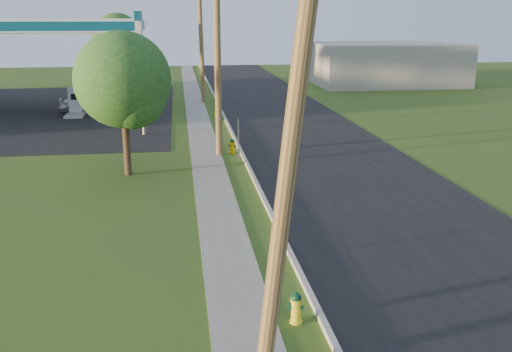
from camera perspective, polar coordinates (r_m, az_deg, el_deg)
The scene contains 21 objects.
ground_plane at distance 12.46m, azimuth 5.17°, elevation -16.29°, with size 140.00×140.00×0.00m, color #2A4B1A.
road at distance 22.43m, azimuth 10.77°, elevation -1.63°, with size 8.00×120.00×0.02m, color black.
curb at distance 21.51m, azimuth 0.60°, elevation -1.92°, with size 0.15×120.00×0.15m, color #A6A399.
sidewalk at distance 21.35m, azimuth -4.05°, elevation -2.26°, with size 1.50×120.00×0.03m, color gray.
utility_pole_near at distance 9.63m, azimuth 3.69°, elevation 5.00°, with size 1.40×0.32×9.48m.
utility_pole_mid at distance 27.39m, azimuth -3.87°, elevation 12.25°, with size 1.40×0.32×9.80m.
utility_pole_far at distance 45.35m, azimuth -5.51°, elevation 13.38°, with size 1.40×0.32×9.50m.
sign_post_near at distance 15.76m, azimuth 2.77°, elevation -5.08°, with size 0.05×0.04×2.00m, color gray.
sign_post_mid at distance 27.00m, azimuth -1.77°, elevation 3.76°, with size 0.05×0.04×2.00m, color gray.
sign_post_far at distance 38.98m, azimuth -3.67°, elevation 7.43°, with size 0.05×0.04×2.00m, color gray.
gas_canopy at distance 43.82m, azimuth -23.67°, elevation 13.53°, with size 18.18×9.18×6.40m.
fuel_pump_ne at distance 41.30m, azimuth -17.57°, elevation 6.82°, with size 1.20×3.20×1.90m.
fuel_pump_se at distance 45.21m, azimuth -16.75°, elevation 7.59°, with size 1.20×3.20×1.90m.
price_pylon at distance 32.86m, azimuth -11.57°, elevation 13.39°, with size 0.34×2.04×6.85m.
distant_building at distance 59.13m, azimuth 12.79°, elevation 10.88°, with size 14.00×10.00×4.00m, color gray.
tree_verge at distance 24.36m, azimuth -12.96°, elevation 8.97°, with size 4.00×4.00×6.06m.
tree_lot at distance 53.74m, azimuth -13.55°, elevation 12.99°, with size 4.54×4.54×6.89m.
hydrant_near at distance 12.96m, azimuth 4.03°, elevation -13.00°, with size 0.39×0.35×0.75m.
hydrant_mid at distance 28.34m, azimuth -2.38°, elevation 3.02°, with size 0.39×0.35×0.75m.
hydrant_far at distance 39.10m, azimuth -4.02°, elevation 6.52°, with size 0.39×0.35×0.75m.
car_silver at distance 42.15m, azimuth -16.20°, elevation 7.10°, with size 1.72×4.27×1.46m, color #9FA1A6.
Camera 1 is at (-2.49, -10.28, 6.59)m, focal length 40.00 mm.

